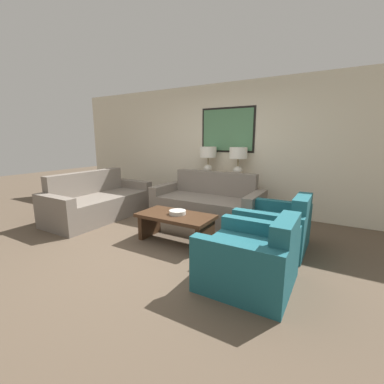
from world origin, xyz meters
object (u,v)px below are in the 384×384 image
object	(u,v)px
couch_by_back_wall	(208,204)
armchair_near_back_wall	(275,228)
table_lamp_right	(238,157)
console_table	(222,193)
decorative_bowl	(178,212)
armchair_near_camera	(251,259)
table_lamp_left	(208,156)
coffee_table	(176,222)
couch_by_side	(99,202)

from	to	relation	value
couch_by_back_wall	armchair_near_back_wall	bearing A→B (deg)	-25.56
table_lamp_right	console_table	bearing A→B (deg)	180.00
decorative_bowl	armchair_near_camera	bearing A→B (deg)	-24.04
table_lamp_left	coffee_table	world-z (taller)	table_lamp_left
console_table	armchair_near_back_wall	world-z (taller)	armchair_near_back_wall
table_lamp_right	coffee_table	bearing A→B (deg)	-97.25
couch_by_side	armchair_near_back_wall	size ratio (longest dim) A/B	2.26
table_lamp_left	table_lamp_right	bearing A→B (deg)	0.00
table_lamp_left	armchair_near_back_wall	world-z (taller)	table_lamp_left
table_lamp_right	coffee_table	world-z (taller)	table_lamp_right
armchair_near_back_wall	decorative_bowl	bearing A→B (deg)	-157.65
couch_by_side	couch_by_back_wall	bearing A→B (deg)	26.82
console_table	couch_by_side	xyz separation A→B (m)	(-1.90, -1.62, -0.09)
coffee_table	armchair_near_back_wall	xyz separation A→B (m)	(1.32, 0.56, -0.03)
table_lamp_left	coffee_table	distance (m)	2.13
couch_by_back_wall	couch_by_side	world-z (taller)	same
table_lamp_left	coffee_table	size ratio (longest dim) A/B	0.52
couch_by_side	armchair_near_camera	world-z (taller)	couch_by_side
table_lamp_right	armchair_near_back_wall	bearing A→B (deg)	-51.06
table_lamp_left	coffee_table	xyz separation A→B (m)	(0.43, -1.90, -0.86)
coffee_table	armchair_near_back_wall	world-z (taller)	armchair_near_back_wall
couch_by_back_wall	coffee_table	bearing A→B (deg)	-85.65
table_lamp_left	armchair_near_camera	world-z (taller)	table_lamp_left
console_table	decorative_bowl	world-z (taller)	console_table
console_table	decorative_bowl	size ratio (longest dim) A/B	4.96
console_table	coffee_table	bearing A→B (deg)	-87.16
table_lamp_left	table_lamp_right	distance (m)	0.67
table_lamp_left	couch_by_back_wall	world-z (taller)	table_lamp_left
console_table	decorative_bowl	bearing A→B (deg)	-86.53
table_lamp_left	table_lamp_right	world-z (taller)	same
couch_by_back_wall	decorative_bowl	bearing A→B (deg)	-84.66
armchair_near_back_wall	table_lamp_right	bearing A→B (deg)	128.94
console_table	couch_by_side	bearing A→B (deg)	-139.54
couch_by_side	decorative_bowl	bearing A→B (deg)	-7.12
couch_by_back_wall	couch_by_side	distance (m)	2.13
table_lamp_left	couch_by_side	size ratio (longest dim) A/B	0.29
decorative_bowl	table_lamp_left	bearing A→B (deg)	103.47
table_lamp_left	armchair_near_camera	distance (m)	3.15
coffee_table	armchair_near_camera	distance (m)	1.44
couch_by_back_wall	armchair_near_back_wall	size ratio (longest dim) A/B	2.26
table_lamp_right	armchair_near_back_wall	distance (m)	1.94
table_lamp_left	table_lamp_right	xyz separation A→B (m)	(0.67, 0.00, 0.00)
couch_by_back_wall	armchair_near_camera	size ratio (longest dim) A/B	2.26
armchair_near_back_wall	armchair_near_camera	bearing A→B (deg)	-90.00
table_lamp_left	armchair_near_back_wall	xyz separation A→B (m)	(1.75, -1.34, -0.89)
armchair_near_back_wall	armchair_near_camera	distance (m)	1.12
coffee_table	couch_by_back_wall	bearing A→B (deg)	94.35
coffee_table	armchair_near_camera	world-z (taller)	armchair_near_camera
table_lamp_left	coffee_table	bearing A→B (deg)	-77.24
table_lamp_right	couch_by_back_wall	bearing A→B (deg)	-116.91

